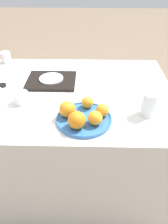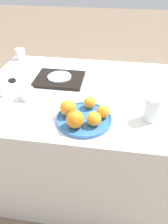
% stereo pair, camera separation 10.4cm
% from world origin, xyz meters
% --- Properties ---
extents(ground_plane, '(12.00, 12.00, 0.00)m').
position_xyz_m(ground_plane, '(0.00, 0.00, 0.00)').
color(ground_plane, '#7A6651').
extents(table, '(1.18, 0.91, 0.74)m').
position_xyz_m(table, '(0.00, 0.00, 0.37)').
color(table, silver).
rests_on(table, ground_plane).
extents(fruit_platter, '(0.27, 0.27, 0.02)m').
position_xyz_m(fruit_platter, '(0.07, -0.27, 0.75)').
color(fruit_platter, '#336BAD').
rests_on(fruit_platter, table).
extents(orange_0, '(0.08, 0.08, 0.08)m').
position_xyz_m(orange_0, '(0.04, -0.34, 0.80)').
color(orange_0, orange).
rests_on(orange_0, fruit_platter).
extents(orange_1, '(0.08, 0.08, 0.08)m').
position_xyz_m(orange_1, '(-0.01, -0.26, 0.79)').
color(orange_1, orange).
rests_on(orange_1, fruit_platter).
extents(orange_2, '(0.06, 0.06, 0.06)m').
position_xyz_m(orange_2, '(0.08, -0.18, 0.78)').
color(orange_2, orange).
rests_on(orange_2, fruit_platter).
extents(orange_3, '(0.06, 0.06, 0.06)m').
position_xyz_m(orange_3, '(0.16, -0.25, 0.79)').
color(orange_3, orange).
rests_on(orange_3, fruit_platter).
extents(orange_4, '(0.07, 0.07, 0.07)m').
position_xyz_m(orange_4, '(0.12, -0.32, 0.79)').
color(orange_4, orange).
rests_on(orange_4, fruit_platter).
extents(water_glass, '(0.08, 0.08, 0.12)m').
position_xyz_m(water_glass, '(0.39, -0.22, 0.80)').
color(water_glass, silver).
rests_on(water_glass, table).
extents(serving_tray, '(0.30, 0.24, 0.02)m').
position_xyz_m(serving_tray, '(-0.15, 0.10, 0.75)').
color(serving_tray, black).
rests_on(serving_tray, table).
extents(side_plate, '(0.15, 0.15, 0.01)m').
position_xyz_m(side_plate, '(-0.15, 0.10, 0.77)').
color(side_plate, silver).
rests_on(side_plate, serving_tray).
extents(cup_0, '(0.08, 0.08, 0.06)m').
position_xyz_m(cup_0, '(-0.28, -0.13, 0.77)').
color(cup_0, white).
rests_on(cup_0, table).
extents(cup_1, '(0.07, 0.07, 0.08)m').
position_xyz_m(cup_1, '(-0.52, 0.40, 0.78)').
color(cup_1, white).
rests_on(cup_1, table).
extents(napkin, '(0.12, 0.12, 0.01)m').
position_xyz_m(napkin, '(0.20, 0.33, 0.74)').
color(napkin, silver).
rests_on(napkin, table).
extents(soy_dish, '(0.05, 0.05, 0.01)m').
position_xyz_m(soy_dish, '(-0.44, 0.04, 0.75)').
color(soy_dish, black).
rests_on(soy_dish, table).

